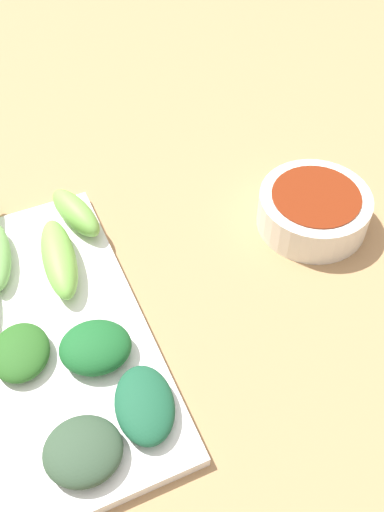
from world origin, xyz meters
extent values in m
cube|color=#A07B51|center=(0.00, 0.00, 0.01)|extent=(2.10, 2.10, 0.02)
cylinder|color=silver|center=(-0.15, -0.03, 0.04)|extent=(0.11, 0.11, 0.04)
cylinder|color=maroon|center=(-0.15, -0.03, 0.05)|extent=(0.09, 0.09, 0.02)
cube|color=white|center=(0.14, 0.00, 0.03)|extent=(0.16, 0.32, 0.01)
ellipsoid|color=#70AD48|center=(0.08, -0.12, 0.05)|extent=(0.05, 0.08, 0.03)
ellipsoid|color=#2F4631|center=(0.15, 0.12, 0.04)|extent=(0.07, 0.07, 0.02)
ellipsoid|color=#195134|center=(0.09, 0.10, 0.04)|extent=(0.06, 0.08, 0.02)
ellipsoid|color=#185725|center=(0.11, 0.04, 0.04)|extent=(0.07, 0.07, 0.03)
ellipsoid|color=#73B748|center=(0.11, -0.07, 0.05)|extent=(0.04, 0.10, 0.03)
ellipsoid|color=#26591E|center=(0.17, 0.01, 0.04)|extent=(0.06, 0.07, 0.02)
camera|label=1|loc=(0.14, 0.31, 0.48)|focal=41.57mm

